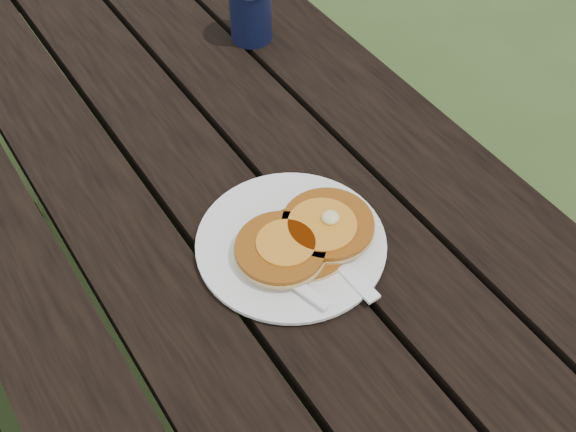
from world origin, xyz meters
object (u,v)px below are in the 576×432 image
plate (291,244)px  coffee_cup (251,8)px  picnic_table (182,260)px  pancake_stack (306,237)px

plate → coffee_cup: coffee_cup is taller
picnic_table → coffee_cup: 0.52m
plate → pancake_stack: 0.03m
picnic_table → pancake_stack: 0.55m
coffee_cup → picnic_table: bearing=-156.5°
coffee_cup → pancake_stack: bearing=-112.8°
picnic_table → pancake_stack: pancake_stack is taller
picnic_table → pancake_stack: bearing=-81.1°
plate → pancake_stack: (0.02, -0.01, 0.02)m
picnic_table → coffee_cup: bearing=23.5°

